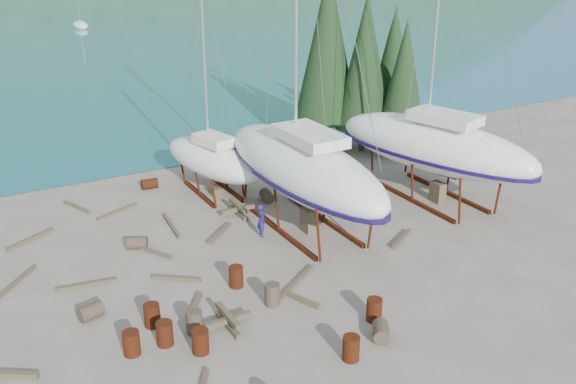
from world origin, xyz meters
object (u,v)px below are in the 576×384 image
small_sailboat_shore (212,159)px  worker (261,220)px  large_sailboat_near (302,166)px  large_sailboat_far (434,145)px

small_sailboat_shore → worker: 6.16m
large_sailboat_near → small_sailboat_shore: large_sailboat_near is taller
large_sailboat_far → worker: bearing=162.0°
large_sailboat_near → large_sailboat_far: (7.81, -0.25, -0.11)m
large_sailboat_near → small_sailboat_shore: (-1.97, 6.15, -1.15)m
large_sailboat_near → small_sailboat_shore: bearing=106.4°
worker → large_sailboat_far: bearing=-83.2°
large_sailboat_far → worker: large_sailboat_far is taller
large_sailboat_near → large_sailboat_far: size_ratio=1.05×
large_sailboat_near → small_sailboat_shore: 6.56m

